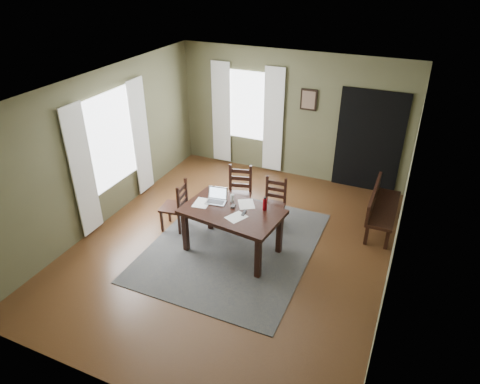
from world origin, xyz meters
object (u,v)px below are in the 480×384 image
at_px(chair_back_left, 239,194).
at_px(dining_table, 232,216).
at_px(water_bottle, 265,204).
at_px(chair_back_right, 274,204).
at_px(laptop, 217,198).
at_px(chair_end, 176,206).
at_px(bench, 380,205).

bearing_deg(chair_back_left, dining_table, -87.01).
xyz_separation_m(dining_table, water_bottle, (0.47, 0.23, 0.20)).
height_order(chair_back_right, laptop, laptop).
distance_m(chair_end, laptop, 0.92).
bearing_deg(chair_back_left, water_bottle, -59.27).
bearing_deg(dining_table, chair_end, 176.83).
bearing_deg(chair_end, water_bottle, 82.51).
bearing_deg(dining_table, chair_back_right, 77.61).
distance_m(chair_back_right, water_bottle, 0.91).
distance_m(bench, laptop, 2.91).
relative_size(chair_end, laptop, 2.64).
height_order(dining_table, chair_back_right, chair_back_right).
bearing_deg(laptop, water_bottle, -4.40).
relative_size(laptop, water_bottle, 1.54).
distance_m(dining_table, water_bottle, 0.56).
xyz_separation_m(dining_table, laptop, (-0.35, 0.17, 0.15)).
height_order(bench, laptop, laptop).
height_order(dining_table, chair_back_left, chair_back_left).
bearing_deg(water_bottle, chair_back_left, 135.39).
xyz_separation_m(chair_back_left, laptop, (-0.03, -0.83, 0.36)).
height_order(dining_table, laptop, laptop).
bearing_deg(bench, chair_end, 114.27).
distance_m(laptop, water_bottle, 0.82).
height_order(chair_back_right, bench, chair_back_right).
height_order(chair_end, bench, chair_end).
distance_m(chair_end, chair_back_right, 1.73).
height_order(chair_end, water_bottle, water_bottle).
bearing_deg(dining_table, laptop, 160.84).
relative_size(chair_back_left, laptop, 2.81).
distance_m(bench, water_bottle, 2.23).
bearing_deg(laptop, chair_back_right, 41.51).
distance_m(chair_back_right, laptop, 1.17).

